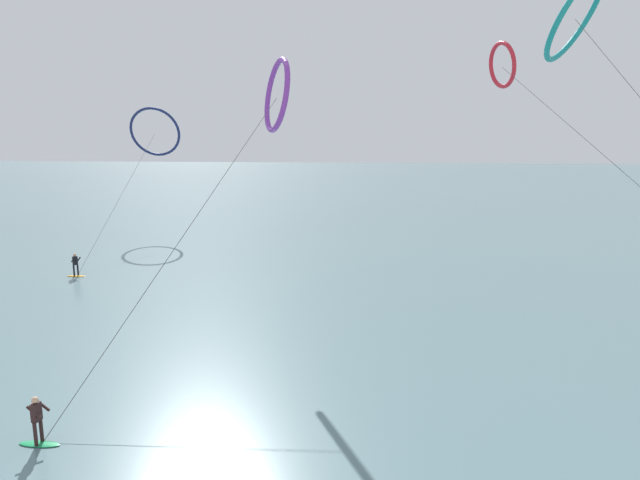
% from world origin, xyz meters
% --- Properties ---
extents(sea_water, '(400.00, 200.00, 0.08)m').
position_xyz_m(sea_water, '(0.00, 108.97, 0.04)').
color(sea_water, slate).
rests_on(sea_water, ground).
extents(surfer_emerald, '(1.40, 0.61, 1.70)m').
position_xyz_m(surfer_emerald, '(-8.43, 14.79, 0.82)').
color(surfer_emerald, '#199351').
rests_on(surfer_emerald, ground).
extents(surfer_amber, '(1.40, 0.73, 1.70)m').
position_xyz_m(surfer_amber, '(-18.74, 35.80, 0.82)').
color(surfer_amber, orange).
rests_on(surfer_amber, ground).
extents(kite_teal, '(11.00, 16.26, 19.13)m').
position_xyz_m(kite_teal, '(13.66, 33.04, 16.67)').
color(kite_teal, teal).
rests_on(kite_teal, ground).
extents(kite_navy, '(5.32, 20.20, 12.98)m').
position_xyz_m(kite_navy, '(-19.87, 54.85, 10.45)').
color(kite_navy, navy).
rests_on(kite_navy, ground).
extents(kite_violet, '(6.95, 15.91, 14.14)m').
position_xyz_m(kite_violet, '(-2.73, 28.69, 12.15)').
color(kite_violet, purple).
rests_on(kite_violet, ground).
extents(kite_crimson, '(11.44, 22.47, 16.66)m').
position_xyz_m(kite_crimson, '(11.52, 40.61, 14.97)').
color(kite_crimson, red).
rests_on(kite_crimson, ground).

